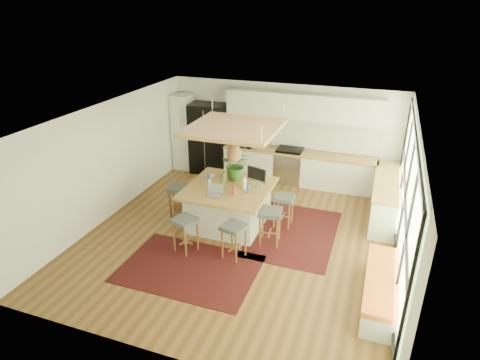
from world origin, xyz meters
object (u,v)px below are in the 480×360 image
at_px(stool_near_left, 186,236).
at_px(stool_right_front, 270,229).
at_px(fridge, 209,141).
at_px(stool_right_back, 283,212).
at_px(island_plant, 236,168).
at_px(stool_near_right, 234,242).
at_px(microwave, 245,140).
at_px(laptop, 214,191).
at_px(island, 229,206).
at_px(monitor, 257,176).
at_px(stool_left_side, 179,201).

distance_m(stool_near_left, stool_right_front, 1.76).
distance_m(fridge, stool_right_front, 4.36).
xyz_separation_m(stool_right_back, island_plant, (-1.19, 0.15, 0.85)).
bearing_deg(stool_near_left, stool_near_right, 6.31).
relative_size(fridge, microwave, 3.52).
height_order(laptop, microwave, microwave).
bearing_deg(island_plant, stool_near_left, -103.22).
height_order(stool_near_right, microwave, microwave).
xyz_separation_m(stool_near_left, laptop, (0.30, 0.82, 0.70)).
bearing_deg(stool_right_back, island, -164.07).
xyz_separation_m(stool_near_right, microwave, (-1.13, 3.96, 0.77)).
height_order(fridge, island, fridge).
relative_size(stool_near_right, island_plant, 1.05).
xyz_separation_m(island, monitor, (0.58, 0.24, 0.72)).
bearing_deg(island_plant, stool_near_right, -71.36).
distance_m(stool_left_side, microwave, 2.93).
xyz_separation_m(stool_near_right, stool_left_side, (-1.85, 1.22, 0.00)).
bearing_deg(stool_near_left, fridge, 107.12).
xyz_separation_m(stool_near_left, monitor, (1.01, 1.58, 0.83)).
xyz_separation_m(island, stool_near_left, (-0.43, -1.34, -0.11)).
height_order(island, laptop, laptop).
distance_m(microwave, island_plant, 2.31).
bearing_deg(stool_near_right, stool_right_back, 68.57).
relative_size(island, island_plant, 2.64).
relative_size(stool_near_left, island_plant, 1.07).
relative_size(stool_right_front, monitor, 1.57).
xyz_separation_m(fridge, stool_left_side, (0.43, -2.79, -0.57)).
bearing_deg(microwave, laptop, -79.07).
bearing_deg(stool_right_back, stool_right_front, -95.55).
distance_m(stool_left_side, laptop, 1.43).
relative_size(stool_right_back, microwave, 1.29).
relative_size(stool_right_front, stool_left_side, 1.06).
distance_m(island, laptop, 0.79).
xyz_separation_m(stool_right_back, stool_left_side, (-2.46, -0.34, 0.00)).
distance_m(island, monitor, 0.96).
height_order(stool_right_front, laptop, laptop).
xyz_separation_m(stool_near_right, laptop, (-0.71, 0.71, 0.70)).
relative_size(island, stool_near_right, 2.51).
height_order(stool_right_back, stool_left_side, stool_left_side).
distance_m(stool_near_right, stool_left_side, 2.22).
relative_size(stool_near_left, microwave, 1.28).
bearing_deg(stool_right_front, laptop, -178.98).
xyz_separation_m(stool_near_left, microwave, (-0.12, 4.07, 0.77)).
distance_m(island, stool_right_front, 1.22).
distance_m(stool_right_back, island_plant, 1.47).
bearing_deg(stool_right_back, fridge, 139.78).
xyz_separation_m(fridge, laptop, (1.57, -3.31, 0.12)).
xyz_separation_m(island, island_plant, (0.00, 0.49, 0.74)).
relative_size(island, stool_right_back, 2.46).
xyz_separation_m(fridge, island, (1.70, -2.79, -0.46)).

